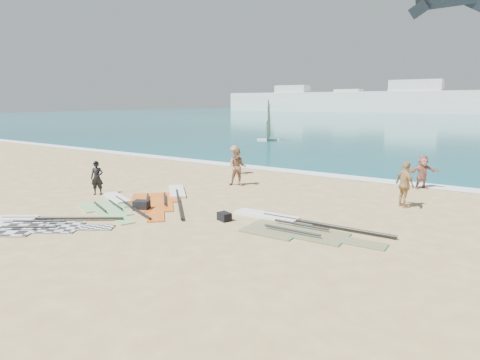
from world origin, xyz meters
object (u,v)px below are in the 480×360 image
Objects in this scene: beachgoer_left at (237,167)px; beachgoer_right at (422,172)px; beachgoer_mid at (235,160)px; rig_grey at (28,223)px; rig_red at (167,198)px; beachgoer_back at (405,185)px; rig_orange at (289,225)px; person_wetsuit at (97,178)px; gear_bag_far at (224,217)px; rig_green at (114,204)px; gear_bag_near at (142,205)px.

beachgoer_right is at bearing 2.63° from beachgoer_left.
beachgoer_right is (10.40, 1.89, -0.01)m from beachgoer_mid.
rig_grey is 5.84m from rig_red.
rig_grey is 14.98m from beachgoer_back.
rig_orange is 3.48× the size of beachgoer_mid.
beachgoer_back is at bearing -129.01° from beachgoer_right.
beachgoer_mid is at bearing 143.71° from rig_red.
rig_orange is at bearing 41.02° from rig_red.
gear_bag_far is at bearing -34.31° from person_wetsuit.
rig_grey is 1.11× the size of rig_green.
beachgoer_left reaches higher than beachgoer_back.
beachgoer_back is at bearing -24.78° from beachgoer_left.
beachgoer_left is (0.58, 6.25, 0.81)m from gear_bag_near.
beachgoer_left is (-3.18, 5.57, 0.85)m from gear_bag_far.
beachgoer_back is at bearing -9.54° from person_wetsuit.
rig_green is 5.35m from gear_bag_far.
rig_grey is at bearing -59.05° from beachgoer_mid.
gear_bag_far is at bearing -163.13° from rig_orange.
rig_red is 10.68× the size of gear_bag_far.
rig_green is 2.49× the size of beachgoer_left.
rig_orange is 3.74× the size of person_wetsuit.
beachgoer_back is (10.89, 10.25, 0.93)m from rig_grey.
gear_bag_far is at bearing 4.27° from rig_grey.
rig_green is at bearing -72.62° from rig_red.
rig_red is at bearing 70.30° from beachgoer_back.
rig_green is 1.54m from gear_bag_near.
rig_green is at bearing -169.20° from rig_orange.
beachgoer_left reaches higher than gear_bag_near.
rig_orange is at bearing -29.75° from person_wetsuit.
beachgoer_mid is 0.90× the size of beachgoer_back.
rig_green is 7.81m from rig_orange.
beachgoer_right is at bearing 63.33° from gear_bag_far.
gear_bag_near is 0.31× the size of beachgoer_left.
beachgoer_back is at bearing 9.78° from rig_grey.
rig_orange is (7.64, 1.64, 0.00)m from rig_green.
rig_grey is 10.63× the size of gear_bag_far.
person_wetsuit is 0.82× the size of beachgoer_left.
rig_orange is 1.11× the size of rig_red.
gear_bag_near is 11.10m from beachgoer_back.
rig_grey is 3.16× the size of beachgoer_right.
rig_green is 12.47m from beachgoer_back.
beachgoer_back reaches higher than gear_bag_near.
gear_bag_far is 7.85m from beachgoer_back.
rig_grey is 1.00× the size of rig_red.
beachgoer_right is at bearing 43.15° from beachgoer_mid.
beachgoer_back is (8.37, 0.26, -0.02)m from beachgoer_left.
rig_red is 12.97m from beachgoer_right.
person_wetsuit is (-3.84, 0.74, 0.63)m from gear_bag_near.
rig_red is at bearing 163.61° from gear_bag_far.
beachgoer_back is (2.84, 5.06, 0.93)m from rig_orange.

